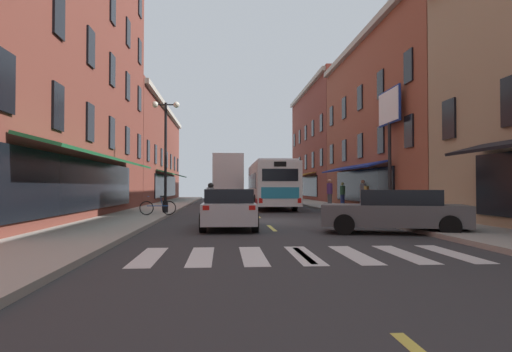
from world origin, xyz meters
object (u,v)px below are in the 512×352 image
object	(u,v)px
pedestrian_mid	(343,194)
bicycle_near	(158,207)
sedan_mid	(395,211)
pedestrian_near	(363,194)
box_truck	(227,179)
street_lamp_twin	(166,151)
motorcycle_rider	(211,204)
sedan_near	(229,208)
transit_bus	(271,184)
pedestrian_far	(330,193)
billboard_sign	(389,119)

from	to	relation	value
pedestrian_mid	bicycle_near	bearing A→B (deg)	99.14
sedan_mid	pedestrian_near	xyz separation A→B (m)	(2.69, 11.91, 0.36)
box_truck	pedestrian_mid	bearing A→B (deg)	-44.40
box_truck	bicycle_near	size ratio (longest dim) A/B	4.60
sedan_mid	street_lamp_twin	world-z (taller)	street_lamp_twin
box_truck	motorcycle_rider	size ratio (longest dim) A/B	3.80
motorcycle_rider	pedestrian_mid	size ratio (longest dim) A/B	1.26
motorcycle_rider	bicycle_near	xyz separation A→B (m)	(-2.52, 1.39, -0.21)
sedan_near	bicycle_near	size ratio (longest dim) A/B	2.72
transit_bus	pedestrian_near	xyz separation A→B (m)	(4.84, -5.28, -0.58)
pedestrian_mid	box_truck	bearing A→B (deg)	16.06
transit_bus	sedan_near	distance (m)	15.35
pedestrian_far	transit_bus	bearing A→B (deg)	49.12
motorcycle_rider	pedestrian_mid	bearing A→B (deg)	49.96
box_truck	street_lamp_twin	world-z (taller)	street_lamp_twin
box_truck	street_lamp_twin	bearing A→B (deg)	-102.93
billboard_sign	sedan_mid	world-z (taller)	billboard_sign
transit_bus	box_truck	xyz separation A→B (m)	(-2.92, 7.37, 0.45)
bicycle_near	street_lamp_twin	bearing A→B (deg)	87.68
pedestrian_mid	sedan_near	bearing A→B (deg)	121.87
sedan_mid	street_lamp_twin	distance (m)	13.29
box_truck	sedan_mid	distance (m)	25.11
billboard_sign	box_truck	distance (m)	17.57
pedestrian_mid	motorcycle_rider	bearing A→B (deg)	110.42
motorcycle_rider	sedan_near	bearing A→B (deg)	-79.87
pedestrian_near	pedestrian_mid	world-z (taller)	pedestrian_near
bicycle_near	pedestrian_mid	bearing A→B (deg)	38.68
billboard_sign	pedestrian_mid	world-z (taller)	billboard_sign
pedestrian_near	billboard_sign	bearing A→B (deg)	-113.86
pedestrian_near	pedestrian_mid	size ratio (longest dim) A/B	1.06
billboard_sign	pedestrian_far	world-z (taller)	billboard_sign
sedan_near	bicycle_near	world-z (taller)	sedan_near
billboard_sign	motorcycle_rider	xyz separation A→B (m)	(-9.33, -2.99, -4.38)
pedestrian_near	motorcycle_rider	bearing A→B (deg)	173.39
sedan_mid	bicycle_near	distance (m)	11.56
billboard_sign	sedan_mid	distance (m)	10.92
sedan_near	sedan_mid	bearing A→B (deg)	-22.67
pedestrian_mid	street_lamp_twin	world-z (taller)	street_lamp_twin
sedan_mid	pedestrian_near	size ratio (longest dim) A/B	2.73
billboard_sign	motorcycle_rider	bearing A→B (deg)	-162.25
pedestrian_mid	street_lamp_twin	xyz separation A→B (m)	(-11.20, -6.92, 2.35)
sedan_mid	pedestrian_far	size ratio (longest dim) A/B	2.61
bicycle_near	street_lamp_twin	size ratio (longest dim) A/B	0.30
pedestrian_mid	sedan_mid	bearing A→B (deg)	141.10
pedestrian_mid	billboard_sign	bearing A→B (deg)	154.85
pedestrian_far	street_lamp_twin	size ratio (longest dim) A/B	0.32
billboard_sign	pedestrian_near	xyz separation A→B (m)	(-0.66, 2.48, -4.03)
box_truck	motorcycle_rider	distance (m)	18.19
pedestrian_near	pedestrian_mid	distance (m)	4.96
motorcycle_rider	bicycle_near	bearing A→B (deg)	151.12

